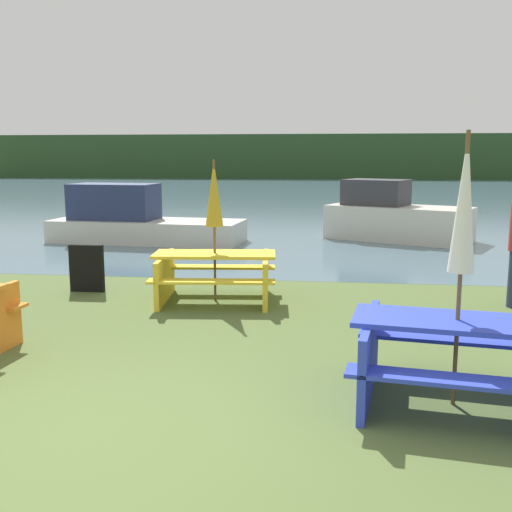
# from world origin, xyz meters

# --- Properties ---
(ground_plane) EXTENTS (60.00, 60.00, 0.00)m
(ground_plane) POSITION_xyz_m (0.00, 0.00, 0.00)
(ground_plane) COLOR #516633
(water) EXTENTS (60.00, 50.00, 0.00)m
(water) POSITION_xyz_m (0.00, 31.06, -0.00)
(water) COLOR slate
(water) RESTS_ON ground_plane
(far_treeline) EXTENTS (80.00, 1.60, 4.00)m
(far_treeline) POSITION_xyz_m (0.00, 51.06, 2.00)
(far_treeline) COLOR #284723
(far_treeline) RESTS_ON water
(picnic_table_blue) EXTENTS (1.93, 1.62, 0.76)m
(picnic_table_blue) POSITION_xyz_m (2.91, 1.07, 0.46)
(picnic_table_blue) COLOR blue
(picnic_table_blue) RESTS_ON ground_plane
(picnic_table_yellow) EXTENTS (1.91, 1.54, 0.72)m
(picnic_table_yellow) POSITION_xyz_m (0.14, 4.52, 0.44)
(picnic_table_yellow) COLOR yellow
(picnic_table_yellow) RESTS_ON ground_plane
(umbrella_white) EXTENTS (0.22, 0.22, 2.35)m
(umbrella_white) POSITION_xyz_m (2.91, 1.07, 1.73)
(umbrella_white) COLOR brown
(umbrella_white) RESTS_ON ground_plane
(umbrella_gold) EXTENTS (0.26, 0.26, 2.08)m
(umbrella_gold) POSITION_xyz_m (0.14, 4.52, 1.58)
(umbrella_gold) COLOR brown
(umbrella_gold) RESTS_ON ground_plane
(boat) EXTENTS (4.88, 2.01, 1.44)m
(boat) POSITION_xyz_m (-2.97, 10.36, 0.51)
(boat) COLOR beige
(boat) RESTS_ON water
(boat_second) EXTENTS (3.81, 2.88, 1.53)m
(boat_second) POSITION_xyz_m (3.45, 11.47, 0.58)
(boat_second) COLOR beige
(boat_second) RESTS_ON water
(signboard) EXTENTS (0.55, 0.08, 0.75)m
(signboard) POSITION_xyz_m (-1.98, 4.85, 0.38)
(signboard) COLOR black
(signboard) RESTS_ON ground_plane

